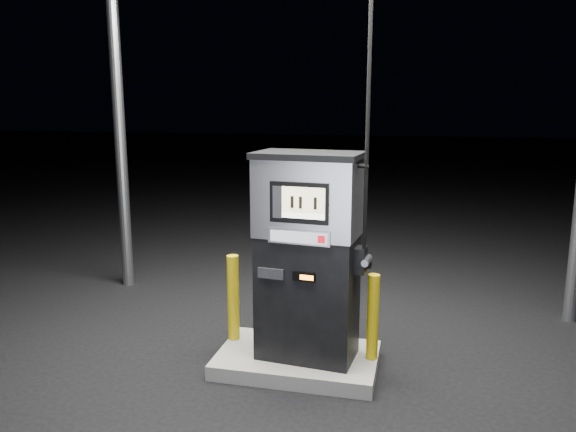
# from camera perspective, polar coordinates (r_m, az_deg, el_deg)

# --- Properties ---
(ground) EXTENTS (80.00, 80.00, 0.00)m
(ground) POSITION_cam_1_polar(r_m,az_deg,el_deg) (5.91, 0.97, -15.06)
(ground) COLOR black
(ground) RESTS_ON ground
(pump_island) EXTENTS (1.60, 1.00, 0.15)m
(pump_island) POSITION_cam_1_polar(r_m,az_deg,el_deg) (5.88, 0.97, -14.41)
(pump_island) COLOR slate
(pump_island) RESTS_ON ground
(fuel_dispenser) EXTENTS (1.15, 0.70, 4.22)m
(fuel_dispenser) POSITION_cam_1_polar(r_m,az_deg,el_deg) (5.44, 2.06, -3.95)
(fuel_dispenser) COLOR black
(fuel_dispenser) RESTS_ON pump_island
(bollard_left) EXTENTS (0.15, 0.15, 0.92)m
(bollard_left) POSITION_cam_1_polar(r_m,az_deg,el_deg) (6.02, -5.58, -8.26)
(bollard_left) COLOR gold
(bollard_left) RESTS_ON pump_island
(bollard_right) EXTENTS (0.13, 0.13, 0.86)m
(bollard_right) POSITION_cam_1_polar(r_m,az_deg,el_deg) (5.63, 8.61, -10.12)
(bollard_right) COLOR gold
(bollard_right) RESTS_ON pump_island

